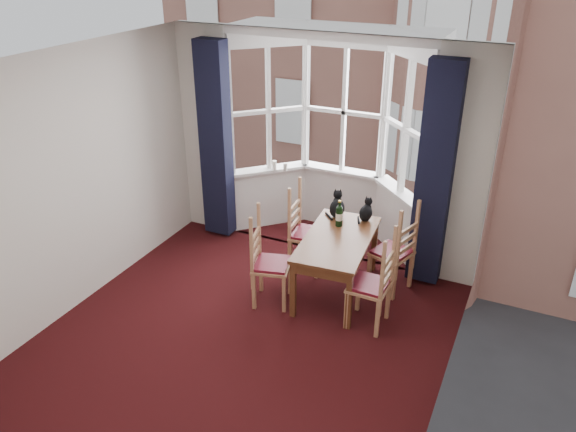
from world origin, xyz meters
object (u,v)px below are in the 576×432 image
Objects in this scene: dining_table at (337,245)px; chair_right_far at (398,256)px; candle_tall at (274,165)px; wine_bottle at (339,215)px; candle_short at (285,167)px; chair_left_far at (301,234)px; cat_left at (337,207)px; chair_left_near at (264,265)px; cat_right at (366,212)px; chair_right_near at (377,288)px.

dining_table is 0.72m from chair_right_far.
chair_right_far is 7.31× the size of candle_tall.
candle_short is at bearing 140.27° from wine_bottle.
chair_right_far is at bearing 2.65° from wine_bottle.
chair_left_far is 2.88× the size of wine_bottle.
wine_bottle is 1.59m from candle_tall.
chair_left_far and chair_right_far have the same top height.
chair_right_far is at bearing -26.11° from candle_short.
chair_left_far is 0.57m from cat_left.
wine_bottle reaches higher than chair_left_near.
cat_right is at bearing -22.92° from candle_tall.
wine_bottle reaches higher than candle_tall.
chair_right_near is (0.61, -0.43, -0.15)m from dining_table.
candle_tall is at bearing 112.63° from chair_left_near.
dining_table is 0.59m from cat_left.
cat_right is at bearing 8.02° from cat_left.
cat_left is (0.39, 0.17, 0.37)m from chair_left_far.
wine_bottle is (-0.24, -0.27, 0.03)m from cat_right.
chair_left_near is 1.91m from candle_tall.
chair_left_near is 0.85m from chair_left_far.
chair_right_near is 7.31× the size of candle_tall.
dining_table is 4.79× the size of cat_right.
candle_short is at bearing 153.84° from cat_right.
chair_left_far is (0.08, 0.84, 0.00)m from chair_left_near.
wine_bottle is at bearing -64.03° from cat_left.
chair_right_near is (1.20, -0.76, 0.00)m from chair_left_far.
candle_short is (0.15, 0.03, -0.01)m from candle_tall.
dining_table is 0.69m from chair_left_far.
candle_tall reaches higher than chair_left_near.
chair_left_near is at bearing -142.64° from dining_table.
candle_short is at bearing 125.59° from chair_left_far.
chair_right_near is 1.29m from cat_left.
wine_bottle is at bearing 53.91° from chair_left_near.
chair_left_near and chair_right_far have the same top height.
candle_tall is at bearing -168.85° from candle_short.
chair_left_near is at bearing -95.54° from chair_left_far.
candle_tall reaches higher than dining_table.
cat_left is at bearing 131.10° from chair_right_near.
cat_left is (-0.20, 0.50, 0.22)m from dining_table.
cat_right is 1.54m from candle_short.
wine_bottle is 3.01× the size of candle_short.
candle_short is (-1.85, 1.66, 0.45)m from chair_right_near.
chair_left_near and chair_left_far have the same top height.
chair_left_far is at bearing -163.19° from cat_right.
wine_bottle is at bearing -35.38° from candle_tall.
candle_tall is (-1.29, 0.92, 0.08)m from wine_bottle.
chair_left_near is 7.31× the size of candle_tall.
candle_tall is (-0.71, 1.71, 0.46)m from chair_left_near.
chair_right_near is at bearing -45.19° from wine_bottle.
cat_left is at bearing 111.76° from dining_table.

